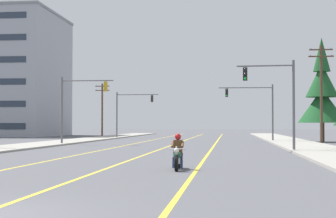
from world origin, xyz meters
TOP-DOWN VIEW (x-y plane):
  - lane_stripe_center at (0.12, 45.00)m, footprint 0.16×100.00m
  - lane_stripe_left at (-3.85, 45.00)m, footprint 0.16×100.00m
  - lane_stripe_right at (3.87, 45.00)m, footprint 0.16×100.00m
  - sidewalk_kerb_right at (11.40, 40.00)m, footprint 4.40×110.00m
  - sidewalk_kerb_left at (-11.40, 40.00)m, footprint 4.40×110.00m
  - motorcycle_with_rider at (3.09, 11.44)m, footprint 0.70×2.19m
  - traffic_signal_near_right at (8.44, 26.76)m, footprint 3.90×0.40m
  - traffic_signal_near_left at (-8.68, 37.56)m, footprint 4.87×0.42m
  - traffic_signal_mid_right at (8.14, 48.76)m, footprint 5.91×0.47m
  - traffic_signal_mid_left at (-8.18, 60.77)m, footprint 5.74×0.37m
  - utility_pole_right_far at (13.97, 42.42)m, footprint 2.39×0.26m
  - utility_pole_left_far at (-14.15, 70.29)m, footprint 2.18×0.26m
  - conifer_tree_right_verge_far at (14.82, 47.19)m, footprint 4.97×4.97m

SIDE VIEW (x-z plane):
  - lane_stripe_center at x=0.12m, z-range 0.00..0.01m
  - lane_stripe_left at x=-3.85m, z-range 0.00..0.01m
  - lane_stripe_right at x=3.87m, z-range 0.00..0.01m
  - sidewalk_kerb_right at x=11.40m, z-range 0.00..0.14m
  - sidewalk_kerb_left at x=-11.40m, z-range 0.00..0.14m
  - motorcycle_with_rider at x=3.09m, z-range -0.14..1.32m
  - traffic_signal_near_right at x=8.44m, z-range 0.94..7.14m
  - traffic_signal_near_left at x=-8.68m, z-range 1.00..7.20m
  - traffic_signal_mid_left at x=-8.18m, z-range 1.05..7.25m
  - traffic_signal_mid_right at x=8.14m, z-range 1.06..7.26m
  - utility_pole_left_far at x=-14.15m, z-range 0.36..8.47m
  - conifer_tree_right_verge_far at x=14.82m, z-range -0.46..10.49m
  - utility_pole_right_far at x=13.97m, z-range 0.39..9.82m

